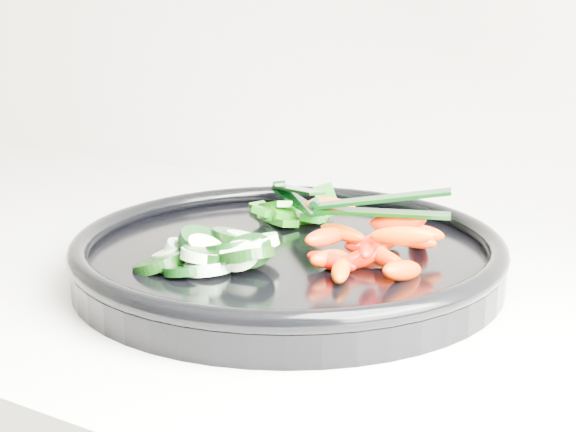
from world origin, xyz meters
The scene contains 6 objects.
veggie_tray centered at (0.70, 1.67, 0.95)m, with size 0.38×0.38×0.04m.
cucumber_pile centered at (0.66, 1.61, 0.96)m, with size 0.13×0.12×0.04m.
carrot_pile centered at (0.78, 1.67, 0.97)m, with size 0.14×0.16×0.05m.
pepper_pile centered at (0.66, 1.76, 0.96)m, with size 0.10×0.11×0.04m.
tong_carrot centered at (0.78, 1.67, 1.00)m, with size 0.11×0.05×0.02m.
tong_pepper centered at (0.66, 1.76, 0.98)m, with size 0.10×0.08×0.02m.
Camera 1 is at (1.04, 1.10, 1.17)m, focal length 50.00 mm.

